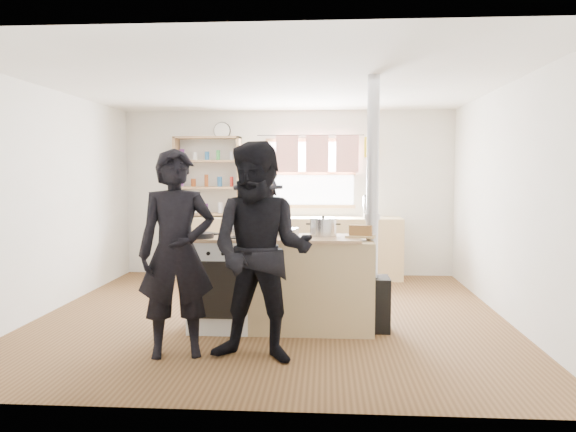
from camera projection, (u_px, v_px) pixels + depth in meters
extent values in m
cube|color=brown|center=(272.00, 315.00, 6.17)|extent=(5.00, 5.00, 0.01)
cube|color=#D2B47E|center=(286.00, 247.00, 8.35)|extent=(3.40, 0.55, 0.90)
cube|color=tan|center=(208.00, 214.00, 8.51)|extent=(1.00, 0.28, 0.03)
cube|color=tan|center=(208.00, 188.00, 8.48)|extent=(1.00, 0.28, 0.03)
cube|color=tan|center=(207.00, 161.00, 8.45)|extent=(1.00, 0.28, 0.03)
cube|color=tan|center=(207.00, 138.00, 8.42)|extent=(1.00, 0.28, 0.03)
cube|color=tan|center=(176.00, 177.00, 8.50)|extent=(0.04, 0.28, 1.20)
cube|color=tan|center=(239.00, 177.00, 8.43)|extent=(0.04, 0.28, 1.20)
cylinder|color=silver|center=(366.00, 207.00, 8.22)|extent=(0.10, 0.10, 0.32)
cube|color=white|center=(222.00, 284.00, 5.62)|extent=(0.60, 0.60, 0.90)
cube|color=tan|center=(312.00, 285.00, 5.56)|extent=(1.20, 0.60, 0.90)
cube|color=tan|center=(267.00, 238.00, 5.56)|extent=(1.84, 0.64, 0.03)
cylinder|color=black|center=(200.00, 235.00, 5.43)|extent=(0.34, 0.34, 0.05)
cylinder|color=#2A511C|center=(200.00, 234.00, 5.43)|extent=(0.24, 0.24, 0.02)
cube|color=silver|center=(279.00, 232.00, 5.61)|extent=(0.39, 0.30, 0.08)
cube|color=brown|center=(279.00, 230.00, 5.61)|extent=(0.33, 0.25, 0.02)
cylinder|color=silver|center=(238.00, 227.00, 5.71)|extent=(0.22, 0.22, 0.15)
cylinder|color=silver|center=(238.00, 220.00, 5.71)|extent=(0.23, 0.23, 0.01)
sphere|color=black|center=(238.00, 218.00, 5.70)|extent=(0.03, 0.03, 0.03)
cylinder|color=#B5B5B7|center=(323.00, 227.00, 5.60)|extent=(0.26, 0.26, 0.17)
cylinder|color=#B5B5B7|center=(323.00, 218.00, 5.59)|extent=(0.27, 0.27, 0.01)
sphere|color=black|center=(323.00, 217.00, 5.59)|extent=(0.03, 0.03, 0.03)
cube|color=tan|center=(361.00, 236.00, 5.48)|extent=(0.32, 0.26, 0.02)
cube|color=olive|center=(361.00, 230.00, 5.48)|extent=(0.24, 0.16, 0.10)
cube|color=black|center=(371.00, 303.00, 5.57)|extent=(0.35, 0.35, 0.53)
cylinder|color=#ADADB2|center=(373.00, 177.00, 5.47)|extent=(0.12, 0.12, 1.97)
imported|color=black|center=(177.00, 253.00, 4.74)|extent=(0.73, 0.57, 1.76)
imported|color=black|center=(261.00, 252.00, 4.60)|extent=(0.98, 0.82, 1.82)
imported|color=black|center=(258.00, 239.00, 6.41)|extent=(1.13, 0.79, 1.60)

